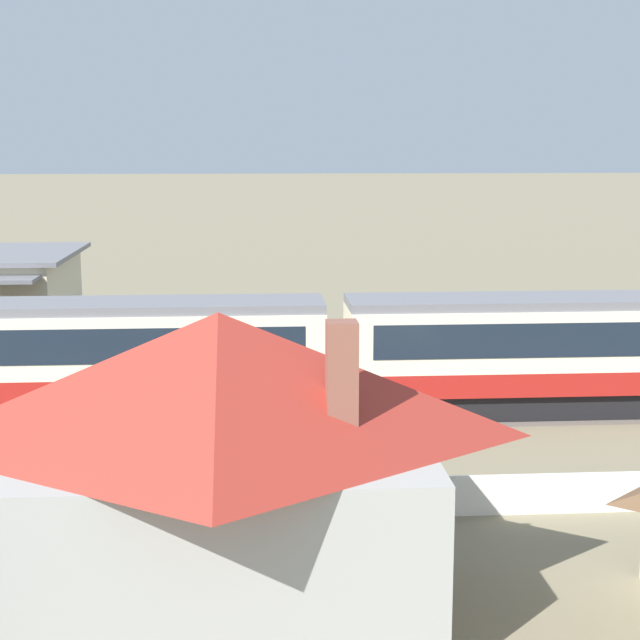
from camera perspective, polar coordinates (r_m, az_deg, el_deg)
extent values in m
cube|color=#AD1E19|center=(35.42, 15.82, -3.06)|extent=(17.47, 2.97, 0.80)
cube|color=beige|center=(35.13, 15.93, -0.79)|extent=(17.47, 2.97, 2.05)
cube|color=#192330|center=(35.11, 15.94, -0.63)|extent=(16.07, 3.01, 1.15)
cube|color=slate|center=(34.94, 16.02, 1.10)|extent=(17.47, 2.79, 0.30)
cube|color=black|center=(35.61, 15.75, -4.37)|extent=(16.77, 2.55, 0.88)
cylinder|color=black|center=(33.43, 6.80, -5.01)|extent=(0.90, 0.18, 0.90)
cylinder|color=black|center=(34.80, 6.36, -4.40)|extent=(0.90, 0.18, 0.90)
cube|color=#AD1E19|center=(33.93, -14.69, -3.57)|extent=(17.47, 2.97, 0.80)
cube|color=beige|center=(33.63, -14.80, -1.21)|extent=(17.47, 2.97, 2.05)
cube|color=#192330|center=(33.62, -14.81, -1.04)|extent=(16.07, 3.01, 1.15)
cube|color=slate|center=(33.43, -14.89, 0.77)|extent=(17.47, 2.79, 0.30)
cube|color=black|center=(34.14, -14.63, -4.94)|extent=(16.77, 2.55, 0.88)
cylinder|color=black|center=(32.86, -4.89, -5.25)|extent=(0.90, 0.18, 0.90)
cylinder|color=black|center=(34.25, -4.86, -4.61)|extent=(0.90, 0.18, 0.90)
cube|color=#665B51|center=(33.78, 0.77, -5.57)|extent=(145.03, 3.60, 0.01)
cube|color=#4C4238|center=(33.09, 0.88, -5.88)|extent=(145.03, 0.12, 0.04)
cube|color=#4C4238|center=(34.46, 0.67, -5.22)|extent=(145.03, 0.12, 0.04)
cube|color=#9E9E99|center=(19.67, -5.72, -11.97)|extent=(7.99, 5.62, 3.50)
pyramid|color=#9E2D23|center=(18.74, -5.88, -3.38)|extent=(8.63, 6.06, 2.54)
cube|color=brown|center=(17.68, 1.28, -3.72)|extent=(0.56, 0.56, 2.29)
cube|color=white|center=(24.95, -14.95, -10.41)|extent=(47.52, 0.06, 1.05)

